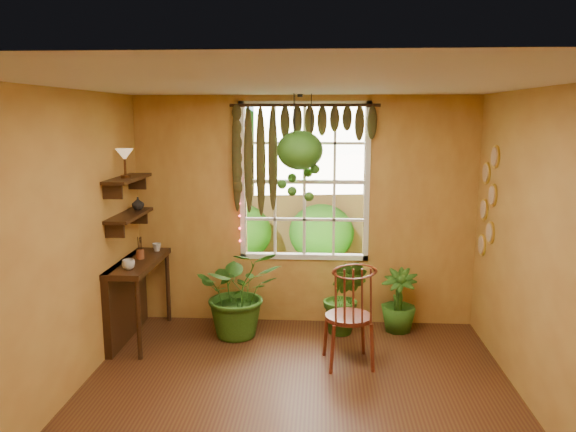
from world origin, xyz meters
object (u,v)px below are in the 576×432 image
Objects in this scene: counter_ledge at (130,290)px; windsor_chair at (349,331)px; potted_plant_left at (239,292)px; hanging_basket at (300,156)px; potted_plant_mid at (345,297)px.

counter_ledge is 0.96× the size of windsor_chair.
windsor_chair reaches higher than potted_plant_left.
windsor_chair is 1.07× the size of hanging_basket.
windsor_chair is 1.21× the size of potted_plant_left.
windsor_chair reaches higher than counter_ledge.
hanging_basket is at bearing 17.11° from potted_plant_left.
hanging_basket is at bearing 10.46° from counter_ledge.
potted_plant_left is at bearing -162.89° from hanging_basket.
potted_plant_left is 1.19m from potted_plant_mid.
potted_plant_mid is 0.75× the size of hanging_basket.
counter_ledge is 1.35× the size of potted_plant_mid.
windsor_chair is at bearing -13.02° from counter_ledge.
counter_ledge is 2.40m from hanging_basket.
counter_ledge is at bearing -173.95° from potted_plant_mid.
counter_ledge is at bearing -169.54° from hanging_basket.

